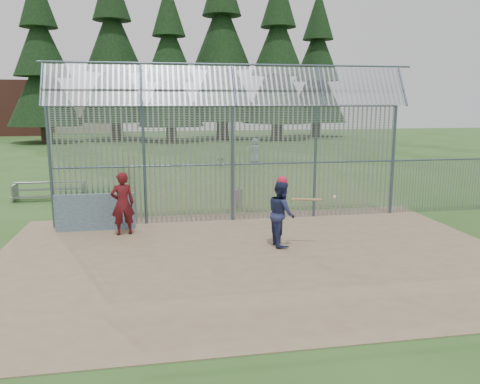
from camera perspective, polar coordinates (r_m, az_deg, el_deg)
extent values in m
plane|color=#2D511E|center=(13.30, 1.51, -7.10)|extent=(120.00, 120.00, 0.00)
cube|color=#756047|center=(12.83, 1.96, -7.73)|extent=(14.00, 10.00, 0.02)
cube|color=#38566B|center=(15.82, -17.25, -2.36)|extent=(2.50, 0.12, 1.20)
imported|color=navy|center=(13.50, 5.06, -2.60)|extent=(0.75, 0.95, 1.90)
imported|color=maroon|center=(14.99, -14.12, -1.37)|extent=(0.80, 0.60, 1.98)
imported|color=slate|center=(32.12, 1.83, 5.02)|extent=(0.93, 0.69, 1.74)
imported|color=slate|center=(30.40, -2.38, 3.78)|extent=(0.50, 0.33, 0.79)
sphere|color=red|center=(13.32, 5.13, 1.29)|extent=(0.30, 0.30, 0.30)
cylinder|color=#AA7F4C|center=(13.47, 8.13, -0.91)|extent=(0.84, 0.29, 0.07)
sphere|color=#AA7F4C|center=(13.35, 6.38, -0.98)|extent=(0.09, 0.09, 0.09)
sphere|color=white|center=(13.55, 11.45, -0.59)|extent=(0.09, 0.09, 0.09)
cylinder|color=gray|center=(18.63, -0.49, -0.79)|extent=(0.52, 0.52, 0.70)
cylinder|color=#9EA0A5|center=(18.56, -0.49, 0.33)|extent=(0.56, 0.56, 0.05)
sphere|color=#9EA0A5|center=(18.55, -0.49, 0.48)|extent=(0.10, 0.10, 0.10)
cube|color=gray|center=(21.38, -22.35, -0.52)|extent=(3.00, 0.25, 0.05)
cube|color=slate|center=(21.67, -22.20, 0.31)|extent=(3.00, 0.25, 0.05)
cube|color=slate|center=(21.97, -22.06, 1.12)|extent=(3.00, 0.25, 0.05)
cube|color=gray|center=(22.03, -25.74, -0.07)|extent=(0.06, 0.90, 0.70)
cube|color=slate|center=(21.43, -18.53, 0.17)|extent=(0.06, 0.90, 0.70)
cylinder|color=#47566B|center=(16.40, -22.12, 2.68)|extent=(0.10, 0.10, 4.00)
cylinder|color=#47566B|center=(16.04, -11.58, 3.09)|extent=(0.10, 0.10, 4.00)
cylinder|color=#47566B|center=(16.24, -0.92, 3.40)|extent=(0.10, 0.10, 4.00)
cylinder|color=#47566B|center=(16.97, 9.15, 3.58)|extent=(0.10, 0.10, 4.00)
cylinder|color=#47566B|center=(18.17, 18.15, 3.65)|extent=(0.10, 0.10, 4.00)
cylinder|color=#47566B|center=(16.10, -0.94, 10.48)|extent=(12.00, 0.07, 0.07)
cylinder|color=#47566B|center=(16.24, -0.92, 3.40)|extent=(12.00, 0.06, 0.06)
cube|color=gray|center=(16.24, -0.92, 3.40)|extent=(12.00, 0.02, 4.00)
cube|color=gray|center=(15.74, -0.73, 12.84)|extent=(12.00, 0.77, 1.31)
cylinder|color=#47566B|center=(18.31, 17.96, 0.55)|extent=(0.08, 0.08, 2.00)
cylinder|color=#332319|center=(53.70, -22.52, 7.22)|extent=(1.19, 1.19, 3.06)
cone|color=black|center=(53.99, -23.20, 16.43)|extent=(7.48, 7.48, 13.94)
cylinder|color=#332319|center=(55.63, -14.75, 7.96)|extent=(1.33, 1.33, 3.42)
cone|color=black|center=(56.06, -15.25, 17.89)|extent=(8.36, 8.36, 15.58)
cylinder|color=#332319|center=(51.49, -8.37, 7.70)|extent=(1.12, 1.12, 2.88)
cone|color=black|center=(51.72, -8.62, 16.76)|extent=(7.04, 7.04, 13.12)
cylinder|color=#332319|center=(54.97, -2.15, 8.36)|extent=(1.40, 1.40, 3.60)
cone|color=black|center=(55.49, -2.23, 18.95)|extent=(8.80, 8.80, 16.40)
cylinder|color=#332319|center=(54.18, 4.51, 8.11)|extent=(1.26, 1.26, 3.24)
cone|color=black|center=(54.54, 4.66, 17.79)|extent=(7.92, 7.92, 14.76)
cylinder|color=#332319|center=(59.75, 9.17, 8.17)|extent=(1.19, 1.19, 3.06)
cone|color=black|center=(60.00, 9.43, 16.46)|extent=(7.48, 7.48, 13.94)
cube|color=brown|center=(70.15, -26.49, 9.17)|extent=(10.00, 8.00, 7.00)
cube|color=#B2A58C|center=(71.04, -17.92, 9.37)|extent=(8.00, 7.00, 6.00)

